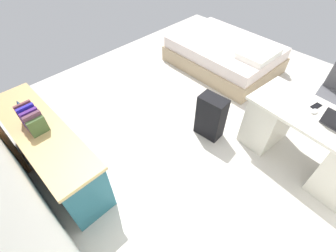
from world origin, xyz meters
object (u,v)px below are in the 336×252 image
object	(u,v)px
credenza	(51,150)
computer_mouse	(315,111)
bed	(224,54)
suitcase_black	(211,117)
cell_phone_by_mouse	(316,106)
office_chair	(334,100)
desk	(305,139)
figurine_small	(19,104)

from	to	relation	value
credenza	computer_mouse	bearing A→B (deg)	-130.48
bed	suitcase_black	distance (m)	1.83
credenza	computer_mouse	xyz separation A→B (m)	(-1.92, -2.24, 0.41)
computer_mouse	cell_phone_by_mouse	size ratio (longest dim) A/B	0.74
office_chair	credenza	size ratio (longest dim) A/B	0.52
desk	bed	world-z (taller)	desk
desk	cell_phone_by_mouse	world-z (taller)	cell_phone_by_mouse
cell_phone_by_mouse	figurine_small	bearing A→B (deg)	56.91
suitcase_black	computer_mouse	bearing A→B (deg)	-159.57
figurine_small	computer_mouse	bearing A→B (deg)	-136.57
credenza	office_chair	bearing A→B (deg)	-121.84
office_chair	bed	xyz separation A→B (m)	(1.95, -0.21, -0.18)
cell_phone_by_mouse	suitcase_black	bearing A→B (deg)	42.20
office_chair	bed	world-z (taller)	office_chair
credenza	desk	bearing A→B (deg)	-132.06
desk	computer_mouse	bearing A→B (deg)	-26.57
office_chair	cell_phone_by_mouse	world-z (taller)	office_chair
bed	figurine_small	distance (m)	3.45
office_chair	suitcase_black	xyz separation A→B (m)	(1.04, 1.37, -0.10)
computer_mouse	figurine_small	size ratio (longest dim) A/B	0.91
desk	suitcase_black	xyz separation A→B (m)	(1.07, 0.42, -0.08)
office_chair	credenza	bearing A→B (deg)	58.16
bed	suitcase_black	bearing A→B (deg)	119.99
office_chair	cell_phone_by_mouse	distance (m)	0.88
suitcase_black	figurine_small	bearing A→B (deg)	48.09
desk	office_chair	distance (m)	0.95
credenza	bed	world-z (taller)	credenza
office_chair	credenza	world-z (taller)	office_chair
desk	computer_mouse	xyz separation A→B (m)	(0.08, -0.04, 0.38)
computer_mouse	figurine_small	distance (m)	3.27
credenza	cell_phone_by_mouse	world-z (taller)	cell_phone_by_mouse
suitcase_black	cell_phone_by_mouse	world-z (taller)	cell_phone_by_mouse
credenza	computer_mouse	distance (m)	2.98
computer_mouse	desk	bearing A→B (deg)	158.99
office_chair	suitcase_black	size ratio (longest dim) A/B	1.49
bed	cell_phone_by_mouse	bearing A→B (deg)	151.69
bed	computer_mouse	world-z (taller)	computer_mouse
suitcase_black	computer_mouse	world-z (taller)	computer_mouse
credenza	computer_mouse	world-z (taller)	computer_mouse
suitcase_black	figurine_small	size ratio (longest dim) A/B	5.73
desk	office_chair	bearing A→B (deg)	-88.27
office_chair	bed	bearing A→B (deg)	-6.18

